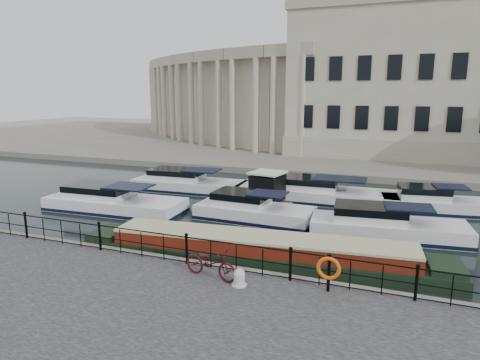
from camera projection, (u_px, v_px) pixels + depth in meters
name	position (u px, v px, depth m)	size (l,w,h in m)	color
ground_plane	(212.00, 256.00, 18.31)	(160.00, 160.00, 0.00)	black
far_bank	(342.00, 145.00, 53.86)	(120.00, 42.00, 0.55)	#6B665B
railing	(187.00, 247.00, 16.01)	(24.14, 0.14, 1.22)	black
civic_building	(331.00, 91.00, 48.92)	(53.55, 31.84, 16.85)	#ADA38C
bicycle	(211.00, 263.00, 14.83)	(0.74, 2.11, 1.11)	#400B14
mooring_bollard	(239.00, 278.00, 14.29)	(0.52, 0.52, 0.59)	beige
life_ring_post	(329.00, 269.00, 13.71)	(0.78, 0.20, 1.28)	black
narrowboat	(260.00, 255.00, 17.49)	(15.51, 3.54, 1.56)	black
harbour_hut	(267.00, 190.00, 26.44)	(2.95, 2.59, 2.16)	#6B665B
cabin_cruisers	(265.00, 202.00, 25.86)	(25.04, 9.89, 1.99)	white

